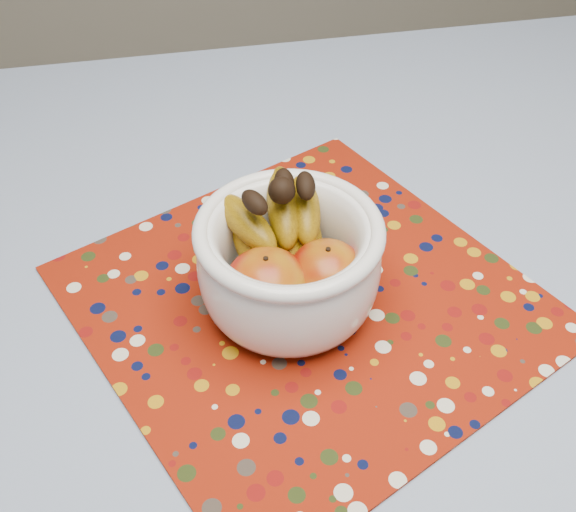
% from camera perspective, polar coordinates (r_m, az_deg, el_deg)
% --- Properties ---
extents(table, '(1.20, 1.20, 0.75)m').
position_cam_1_polar(table, '(0.78, 5.71, -10.75)').
color(table, brown).
rests_on(table, ground).
extents(tablecloth, '(1.32, 1.32, 0.01)m').
position_cam_1_polar(tablecloth, '(0.71, 6.16, -6.96)').
color(tablecloth, '#6578A9').
rests_on(tablecloth, table).
extents(placemat, '(0.59, 0.59, 0.00)m').
position_cam_1_polar(placemat, '(0.74, 1.58, -3.74)').
color(placemat, maroon).
rests_on(placemat, tablecloth).
extents(fruit_bowl, '(0.19, 0.20, 0.15)m').
position_cam_1_polar(fruit_bowl, '(0.69, -0.13, 0.08)').
color(fruit_bowl, white).
rests_on(fruit_bowl, placemat).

